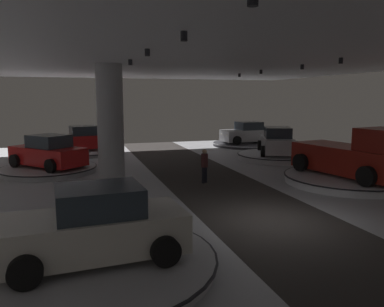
% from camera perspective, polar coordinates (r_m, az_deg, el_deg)
% --- Properties ---
extents(ground, '(24.00, 44.00, 0.06)m').
position_cam_1_polar(ground, '(12.70, 12.03, -9.97)').
color(ground, '#B2B2B7').
extents(ceiling_with_spotlights, '(24.00, 44.00, 0.39)m').
position_cam_1_polar(ceiling_with_spotlights, '(12.16, 12.87, 15.82)').
color(ceiling_with_spotlights, silver).
extents(column_left, '(1.26, 1.26, 5.50)m').
position_cam_1_polar(column_left, '(18.64, -12.17, 4.59)').
color(column_left, '#ADADB2').
rests_on(column_left, ground).
extents(display_platform_deep_left, '(5.34, 5.34, 0.24)m').
position_cam_1_polar(display_platform_deep_left, '(27.85, -16.03, 0.28)').
color(display_platform_deep_left, '#B7B7BC').
rests_on(display_platform_deep_left, ground).
extents(display_car_deep_left, '(4.45, 2.81, 1.71)m').
position_cam_1_polar(display_car_deep_left, '(27.75, -16.04, 2.07)').
color(display_car_deep_left, red).
rests_on(display_car_deep_left, display_platform_deep_left).
extents(display_platform_far_right, '(5.01, 5.01, 0.36)m').
position_cam_1_polar(display_platform_far_right, '(24.91, 12.59, -0.38)').
color(display_platform_far_right, silver).
rests_on(display_platform_far_right, ground).
extents(display_car_far_right, '(3.42, 4.57, 1.71)m').
position_cam_1_polar(display_car_far_right, '(24.76, 12.67, 1.73)').
color(display_car_far_right, silver).
rests_on(display_car_far_right, display_platform_far_right).
extents(display_platform_deep_right, '(5.67, 5.67, 0.24)m').
position_cam_1_polar(display_platform_deep_right, '(31.55, 8.26, 1.46)').
color(display_platform_deep_right, '#333338').
rests_on(display_platform_deep_right, ground).
extents(display_car_deep_right, '(4.33, 2.45, 1.71)m').
position_cam_1_polar(display_car_deep_right, '(31.47, 8.34, 3.03)').
color(display_car_deep_right, silver).
rests_on(display_car_deep_right, display_platform_deep_right).
extents(display_platform_mid_right, '(5.77, 5.77, 0.37)m').
position_cam_1_polar(display_platform_mid_right, '(19.00, 22.36, -3.55)').
color(display_platform_mid_right, silver).
rests_on(display_platform_mid_right, ground).
extents(pickup_truck_mid_right, '(3.43, 5.60, 2.30)m').
position_cam_1_polar(pickup_truck_mid_right, '(18.61, 23.31, -0.40)').
color(pickup_truck_mid_right, maroon).
rests_on(pickup_truck_mid_right, display_platform_mid_right).
extents(display_platform_near_left, '(5.77, 5.77, 0.23)m').
position_cam_1_polar(display_platform_near_left, '(9.49, -14.38, -15.56)').
color(display_platform_near_left, '#B7B7BC').
rests_on(display_platform_near_left, ground).
extents(display_car_near_left, '(4.33, 2.45, 1.71)m').
position_cam_1_polar(display_car_near_left, '(9.18, -14.38, -10.60)').
color(display_car_near_left, silver).
rests_on(display_car_near_left, display_platform_near_left).
extents(display_platform_far_left, '(4.97, 4.97, 0.29)m').
position_cam_1_polar(display_platform_far_left, '(21.51, -20.74, -2.22)').
color(display_platform_far_left, '#B7B7BC').
rests_on(display_platform_far_left, ground).
extents(display_car_far_left, '(4.13, 4.34, 1.71)m').
position_cam_1_polar(display_car_far_left, '(21.34, -20.81, 0.13)').
color(display_car_far_left, red).
rests_on(display_car_far_left, display_platform_far_left).
extents(visitor_walking_near, '(0.32, 0.32, 1.59)m').
position_cam_1_polar(visitor_walking_near, '(17.51, 1.89, -1.54)').
color(visitor_walking_near, black).
rests_on(visitor_walking_near, ground).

